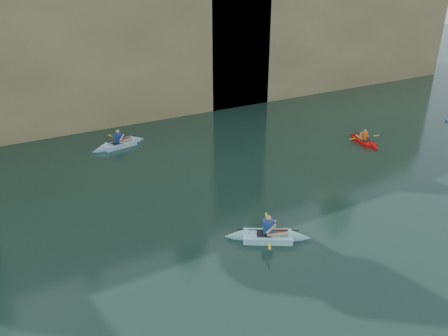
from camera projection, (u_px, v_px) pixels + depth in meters
cliff at (54, 24)px, 33.09m from camera, size 70.00×16.00×12.00m
cliff_slab_center at (109, 37)px, 28.29m from camera, size 24.00×2.40×11.40m
cliff_slab_east at (337, 31)px, 37.79m from camera, size 26.00×2.40×9.84m
sea_cave_center at (23, 114)px, 26.70m from camera, size 3.50×1.00×3.20m
sea_cave_east at (221, 79)px, 32.86m from camera, size 5.00×1.00×4.50m
kayaker_ltblue_near at (268, 236)px, 16.98m from camera, size 3.28×2.49×1.34m
kayaker_red_far at (364, 141)px, 26.66m from camera, size 2.14×3.02×1.08m
kayaker_ltblue_mid at (119, 144)px, 26.07m from camera, size 3.56×2.55×1.32m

